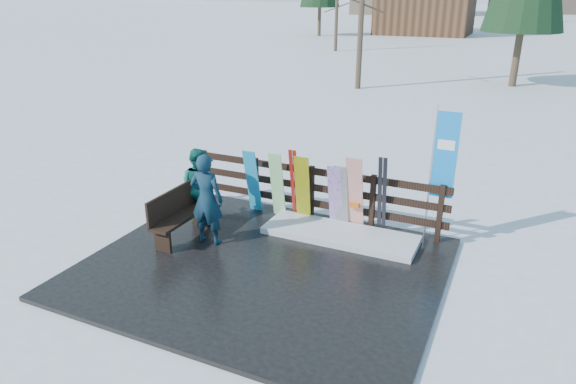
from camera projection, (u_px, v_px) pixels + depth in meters
The scene contains 16 objects.
ground at pixel (263, 269), 8.98m from camera, with size 700.00×700.00×0.00m, color white.
deck at pixel (263, 267), 8.96m from camera, with size 6.00×5.00×0.08m, color black.
fence at pixel (311, 189), 10.57m from camera, with size 5.60×0.10×1.15m.
snow_patch at pixel (340, 234), 9.94m from camera, with size 2.97×1.00×0.12m, color white.
bench at pixel (178, 213), 9.78m from camera, with size 0.41×1.50×0.97m.
snowboard_0 at pixel (253, 181), 10.86m from camera, with size 0.29×0.03×1.43m, color #1B9CD6.
snowboard_1 at pixel (277, 185), 10.63m from camera, with size 0.28×0.03×1.44m, color white.
snowboard_2 at pixel (303, 189), 10.40m from camera, with size 0.31×0.03×1.43m, color #FFF709.
snowboard_3 at pixel (335, 197), 10.14m from camera, with size 0.28×0.03×1.37m, color silver.
snowboard_4 at pixel (341, 197), 10.09m from camera, with size 0.27×0.03×1.38m, color black.
snowboard_5 at pixel (355, 194), 9.94m from camera, with size 0.31×0.03×1.61m, color white.
ski_pair_a at pixel (295, 184), 10.53m from camera, with size 0.16×0.28×1.53m.
ski_pair_b at pixel (382, 196), 9.79m from camera, with size 0.17×0.27×1.62m.
rental_flag at pixel (442, 160), 9.28m from camera, with size 0.45×0.04×2.60m.
person_front at pixel (207, 199), 9.45m from camera, with size 0.64×0.42×1.75m, color #143D4A.
person_back at pixel (199, 185), 10.41m from camera, with size 0.76×0.59×1.56m, color #115C53.
Camera 1 is at (3.71, -6.95, 4.53)m, focal length 32.00 mm.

